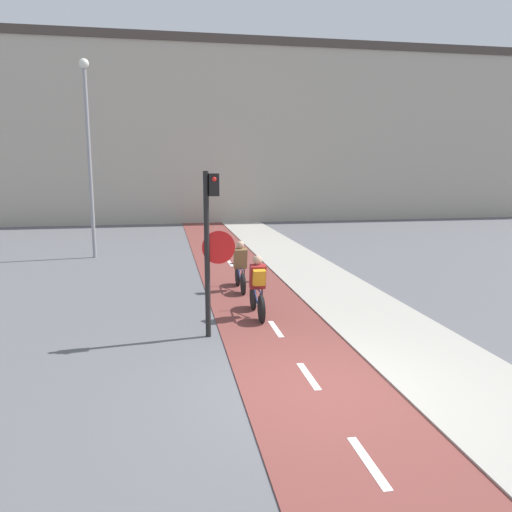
{
  "coord_description": "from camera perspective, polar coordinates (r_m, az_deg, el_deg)",
  "views": [
    {
      "loc": [
        -2.27,
        -7.03,
        3.45
      ],
      "look_at": [
        0.0,
        5.35,
        1.2
      ],
      "focal_mm": 35.0,
      "sensor_mm": 36.0,
      "label": 1
    }
  ],
  "objects": [
    {
      "name": "building_row_background",
      "position": [
        33.63,
        -6.69,
        13.72
      ],
      "size": [
        60.0,
        5.2,
        11.16
      ],
      "color": "#B2A899",
      "rests_on": "ground_plane"
    },
    {
      "name": "street_lamp_far",
      "position": [
        20.0,
        -18.62,
        12.44
      ],
      "size": [
        0.36,
        0.36,
        7.32
      ],
      "color": "gray",
      "rests_on": "ground_plane"
    },
    {
      "name": "sidewalk_strip",
      "position": [
        9.12,
        22.02,
        -12.72
      ],
      "size": [
        2.4,
        60.0,
        0.05
      ],
      "color": "#A8A399",
      "rests_on": "ground_plane"
    },
    {
      "name": "ground_plane",
      "position": [
        8.16,
        7.04,
        -14.98
      ],
      "size": [
        120.0,
        120.0,
        0.0
      ],
      "primitive_type": "plane",
      "color": "#5B5B60"
    },
    {
      "name": "cyclist_far",
      "position": [
        14.06,
        -1.81,
        -1.35
      ],
      "size": [
        0.46,
        1.63,
        1.42
      ],
      "color": "black",
      "rests_on": "ground_plane"
    },
    {
      "name": "cyclist_near",
      "position": [
        11.58,
        0.17,
        -3.61
      ],
      "size": [
        0.46,
        1.69,
        1.45
      ],
      "color": "black",
      "rests_on": "ground_plane"
    },
    {
      "name": "bike_lane",
      "position": [
        8.16,
        7.02,
        -14.89
      ],
      "size": [
        2.42,
        60.0,
        0.02
      ],
      "color": "brown",
      "rests_on": "ground_plane"
    },
    {
      "name": "traffic_light_pole",
      "position": [
        10.0,
        -5.19,
        2.23
      ],
      "size": [
        0.67,
        0.25,
        3.38
      ],
      "color": "black",
      "rests_on": "ground_plane"
    }
  ]
}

